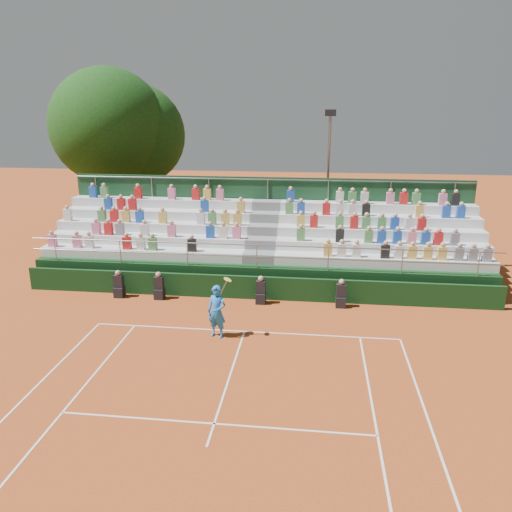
# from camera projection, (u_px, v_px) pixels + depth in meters

# --- Properties ---
(ground) EXTENTS (90.00, 90.00, 0.00)m
(ground) POSITION_uv_depth(u_px,v_px,m) (244.00, 332.00, 18.00)
(ground) COLOR #A8481C
(ground) RESTS_ON ground
(courtside_wall) EXTENTS (20.00, 0.15, 1.00)m
(courtside_wall) POSITION_uv_depth(u_px,v_px,m) (255.00, 288.00, 20.89)
(courtside_wall) COLOR black
(courtside_wall) RESTS_ON ground
(line_officials) EXTENTS (9.71, 0.40, 1.19)m
(line_officials) POSITION_uv_depth(u_px,v_px,m) (218.00, 291.00, 20.64)
(line_officials) COLOR black
(line_officials) RESTS_ON ground
(grandstand) EXTENTS (20.00, 5.20, 4.40)m
(grandstand) POSITION_uv_depth(u_px,v_px,m) (264.00, 253.00, 23.80)
(grandstand) COLOR black
(grandstand) RESTS_ON ground
(tennis_player) EXTENTS (0.93, 0.64, 2.22)m
(tennis_player) POSITION_uv_depth(u_px,v_px,m) (217.00, 312.00, 17.34)
(tennis_player) COLOR blue
(tennis_player) RESTS_ON ground
(tree_west) EXTENTS (6.95, 6.95, 10.06)m
(tree_west) POSITION_uv_depth(u_px,v_px,m) (109.00, 127.00, 30.00)
(tree_west) COLOR #372214
(tree_west) RESTS_ON ground
(tree_east) EXTENTS (6.33, 6.33, 9.21)m
(tree_east) POSITION_uv_depth(u_px,v_px,m) (134.00, 135.00, 31.24)
(tree_east) COLOR #372214
(tree_east) RESTS_ON ground
(floodlight_mast) EXTENTS (0.60, 0.25, 7.62)m
(floodlight_mast) POSITION_uv_depth(u_px,v_px,m) (328.00, 168.00, 27.76)
(floodlight_mast) COLOR gray
(floodlight_mast) RESTS_ON ground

